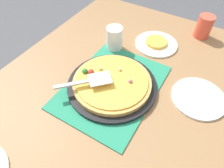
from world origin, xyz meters
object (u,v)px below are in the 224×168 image
at_px(cup_far, 114,38).
at_px(pizza_pan, 112,85).
at_px(pizza, 112,82).
at_px(pizza_server, 88,81).
at_px(cup_near, 204,27).
at_px(plate_near_left, 156,44).
at_px(served_slice_left, 156,42).
at_px(plate_side, 198,98).

bearing_deg(cup_far, pizza_pan, 28.17).
bearing_deg(pizza, pizza_server, -43.58).
xyz_separation_m(cup_far, pizza_server, (0.30, 0.06, 0.01)).
bearing_deg(cup_near, cup_far, -46.92).
height_order(cup_near, cup_far, same).
relative_size(plate_near_left, served_slice_left, 2.00).
bearing_deg(pizza_server, pizza, 136.42).
height_order(served_slice_left, pizza_server, pizza_server).
distance_m(cup_near, cup_far, 0.49).
bearing_deg(plate_side, plate_near_left, -130.17).
bearing_deg(cup_far, served_slice_left, 127.97).
xyz_separation_m(pizza_pan, cup_far, (-0.23, -0.13, 0.05)).
xyz_separation_m(pizza, cup_near, (-0.57, 0.23, 0.03)).
relative_size(pizza_pan, pizza_server, 1.95).
height_order(plate_near_left, pizza_server, pizza_server).
height_order(pizza, plate_side, pizza).
relative_size(pizza_pan, served_slice_left, 3.45).
distance_m(served_slice_left, cup_far, 0.22).
distance_m(plate_near_left, cup_far, 0.23).
relative_size(plate_near_left, cup_far, 1.83).
xyz_separation_m(plate_near_left, pizza_server, (0.44, -0.12, 0.06)).
distance_m(plate_side, served_slice_left, 0.38).
relative_size(plate_side, cup_far, 1.83).
height_order(cup_near, pizza_server, cup_near).
distance_m(pizza_pan, served_slice_left, 0.37).
relative_size(pizza, pizza_server, 1.69).
bearing_deg(cup_near, plate_near_left, -42.70).
xyz_separation_m(pizza, served_slice_left, (-0.37, 0.05, -0.01)).
height_order(plate_near_left, cup_near, cup_near).
bearing_deg(pizza_pan, pizza_server, -44.17).
height_order(pizza_pan, pizza_server, pizza_server).
height_order(pizza_pan, cup_far, cup_far).
distance_m(pizza, plate_near_left, 0.37).
distance_m(plate_side, pizza_server, 0.45).
bearing_deg(pizza_server, plate_near_left, 165.13).
xyz_separation_m(plate_near_left, cup_near, (-0.20, 0.18, 0.06)).
distance_m(cup_near, pizza_server, 0.70).
relative_size(served_slice_left, cup_far, 0.92).
xyz_separation_m(pizza, cup_far, (-0.23, -0.12, 0.03)).
distance_m(plate_near_left, served_slice_left, 0.01).
height_order(plate_near_left, cup_far, cup_far).
bearing_deg(plate_near_left, served_slice_left, 90.00).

